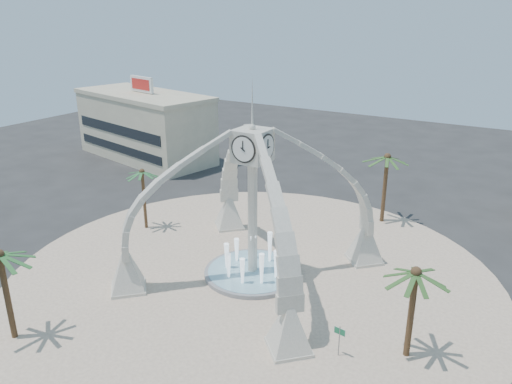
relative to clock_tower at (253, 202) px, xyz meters
The scene contains 9 objects.
ground 6.49m from the clock_tower, 90.00° to the left, with size 140.00×140.00×0.00m, color #282828.
plaza 6.46m from the clock_tower, 90.00° to the left, with size 40.00×40.00×0.06m, color beige.
clock_tower is the anchor object (origin of this frame).
fountain 6.20m from the clock_tower, 90.00° to the left, with size 8.00×8.00×3.62m.
building_nw 38.87m from the clock_tower, 145.49° to the left, with size 23.75×13.73×11.90m.
palm_east 14.24m from the clock_tower, 15.26° to the right, with size 5.26×5.26×6.78m.
palm_west 14.39m from the clock_tower, 169.75° to the left, with size 4.24×4.24×6.61m.
palm_north 17.41m from the clock_tower, 71.08° to the left, with size 4.48×4.48×7.81m.
street_sign 12.72m from the clock_tower, 30.96° to the right, with size 0.81×0.13×2.21m.
Camera 1 is at (19.12, -31.12, 20.59)m, focal length 35.00 mm.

